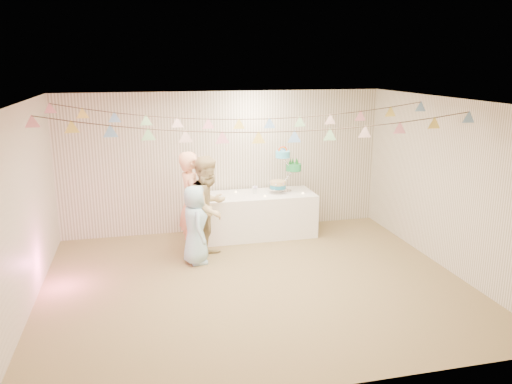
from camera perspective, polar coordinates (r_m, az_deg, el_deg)
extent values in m
plane|color=olive|center=(7.35, -0.10, -10.36)|extent=(6.00, 6.00, 0.00)
plane|color=silver|center=(6.68, -0.11, 10.30)|extent=(6.00, 6.00, 0.00)
plane|color=silver|center=(9.29, -3.60, 3.42)|extent=(6.00, 6.00, 0.00)
plane|color=silver|center=(4.63, 7.01, -8.47)|extent=(6.00, 6.00, 0.00)
plane|color=silver|center=(6.90, -25.19, -1.98)|extent=(5.00, 5.00, 0.00)
plane|color=silver|center=(8.10, 21.04, 0.78)|extent=(5.00, 5.00, 0.00)
cube|color=white|center=(9.14, 0.07, -2.61)|extent=(2.10, 0.84, 0.79)
cylinder|color=white|center=(8.89, -3.29, -0.68)|extent=(0.31, 0.31, 0.02)
imported|color=#FDAE84|center=(8.21, -7.34, -1.31)|extent=(0.46, 0.66, 1.73)
imported|color=tan|center=(8.04, -5.44, -1.77)|extent=(1.03, 1.03, 1.68)
imported|color=#A7D7ED|center=(7.89, -6.97, -3.72)|extent=(0.45, 0.65, 1.27)
cylinder|color=#FFD88C|center=(8.74, -4.81, -0.68)|extent=(0.04, 0.04, 0.03)
cylinder|color=#FFD88C|center=(9.13, -2.33, 0.02)|extent=(0.04, 0.04, 0.03)
cylinder|color=#FFD88C|center=(8.84, 1.03, -0.45)|extent=(0.04, 0.04, 0.03)
cylinder|color=#FFD88C|center=(9.32, 1.86, 0.33)|extent=(0.04, 0.04, 0.03)
cylinder|color=#FFD88C|center=(9.08, 5.38, -0.11)|extent=(0.04, 0.04, 0.03)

